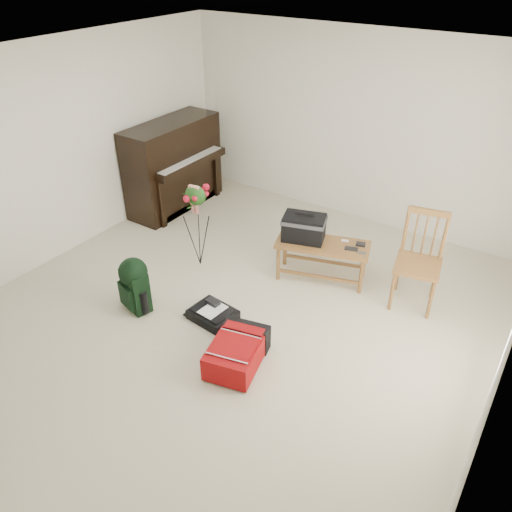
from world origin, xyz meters
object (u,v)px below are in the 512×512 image
Objects in this scene: flower_stand at (198,226)px; red_suitcase at (240,349)px; dining_chair at (419,262)px; piano at (174,167)px; bench at (312,231)px; green_backpack at (134,282)px; black_duffel at (213,314)px.

red_suitcase is at bearing -43.60° from flower_stand.
dining_chair is 2.10m from red_suitcase.
piano is 2.52m from bench.
green_backpack is at bearing -155.47° from dining_chair.
green_backpack is 0.58× the size of flower_stand.
bench is 1.21m from dining_chair.
piano is 3.69m from dining_chair.
flower_stand reaches higher than red_suitcase.
red_suitcase is (-1.04, -1.79, -0.37)m from dining_chair.
red_suitcase is 0.68× the size of flower_stand.
piano reaches higher than bench.
green_backpack is at bearing -58.65° from piano.
dining_chair is 1.71× the size of green_backpack.
flower_stand is at bearing -172.05° from bench.
piano is 3.12× the size of black_duffel.
flower_stand reaches higher than green_backpack.
flower_stand reaches higher than bench.
flower_stand is at bearing 141.97° from black_duffel.
flower_stand is at bearing 128.08° from red_suitcase.
red_suitcase is 1.38m from green_backpack.
bench is 1.53× the size of red_suitcase.
green_backpack is at bearing -153.04° from black_duffel.
dining_chair is 2.98m from green_backpack.
bench is 2.03m from green_backpack.
piano is 1.40× the size of flower_stand.
piano reaches higher than black_duffel.
bench is 1.46m from black_duffel.
bench is 2.33× the size of black_duffel.
bench reaches higher than green_backpack.
green_backpack is (-2.41, -1.75, -0.17)m from dining_chair.
bench is at bearing 82.31° from red_suitcase.
piano is 1.34× the size of bench.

